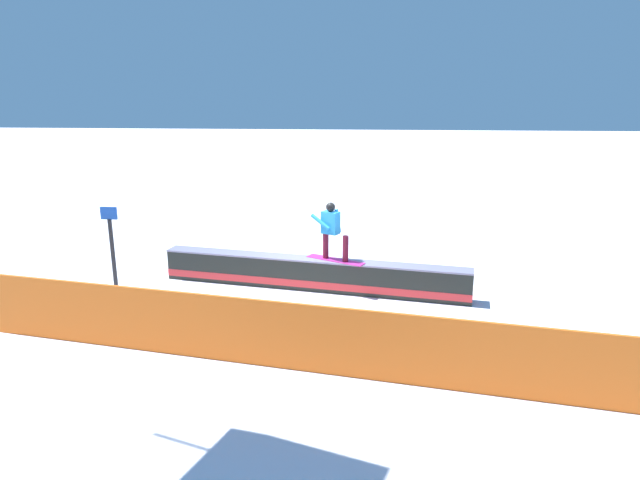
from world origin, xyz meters
The scene contains 5 objects.
ground_plane centered at (0.00, 0.00, 0.00)m, with size 120.00×120.00×0.00m, color white.
grind_box centered at (0.00, 0.00, 0.35)m, with size 7.56×1.74×0.78m.
snowboarder centered at (-0.48, 0.05, 1.53)m, with size 1.45×0.94×1.39m.
safety_fence centered at (0.00, 4.04, 0.62)m, with size 12.47×0.06×1.23m, color orange.
trail_marker centered at (4.78, 0.44, 1.10)m, with size 0.40×0.10×2.06m.
Camera 1 is at (-1.31, 12.63, 4.66)m, focal length 30.81 mm.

